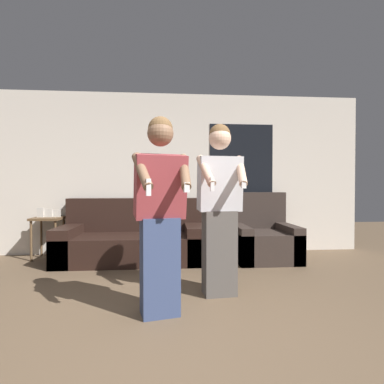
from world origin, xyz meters
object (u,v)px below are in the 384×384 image
couch (133,240)px  person_left (160,214)px  armchair (262,238)px  person_right (220,208)px  side_table (48,224)px

couch → person_left: size_ratio=1.24×
armchair → person_right: person_right is taller
armchair → person_left: 2.54m
armchair → person_left: size_ratio=0.59×
armchair → person_right: (-0.94, -1.49, 0.59)m
couch → person_right: (1.07, -1.56, 0.61)m
armchair → side_table: 3.37m
couch → side_table: couch is taller
armchair → couch: bearing=177.8°
couch → side_table: (-1.35, 0.22, 0.24)m
couch → armchair: (2.00, -0.08, 0.02)m
person_right → armchair: bearing=57.8°
person_left → person_right: person_right is taller
side_table → person_left: person_left is taller
person_right → side_table: bearing=143.6°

